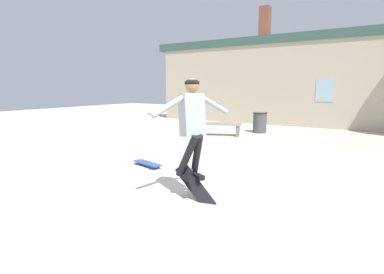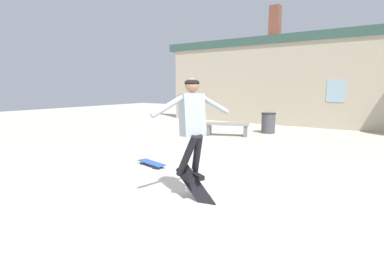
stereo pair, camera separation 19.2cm
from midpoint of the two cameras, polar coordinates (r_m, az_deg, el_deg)
name	(u,v)px [view 1 (the left image)]	position (r m, az deg, el deg)	size (l,w,h in m)	color
ground_plane	(185,190)	(5.14, -2.37, -10.00)	(40.00, 40.00, 0.00)	beige
building_backdrop	(307,78)	(13.84, 20.68, 10.40)	(15.42, 0.52, 5.23)	#B7A88E
park_bench	(219,126)	(10.65, 4.75, 2.05)	(1.57, 0.94, 0.47)	gray
trash_bin	(260,122)	(11.60, 12.33, 2.81)	(0.54, 0.54, 0.77)	#47474C
skater	(192,120)	(4.47, -1.23, 3.27)	(0.68, 1.19, 1.53)	#9EA8B2
skateboard_flipping	(195,186)	(4.67, -0.60, -9.38)	(0.78, 0.29, 0.67)	black
skateboard_resting	(147,163)	(6.65, -9.31, -4.96)	(0.81, 0.40, 0.08)	#2D519E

